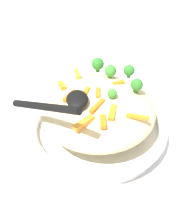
% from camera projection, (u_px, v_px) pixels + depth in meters
% --- Properties ---
extents(ground_plane, '(2.40, 2.40, 0.00)m').
position_uv_depth(ground_plane, '(98.00, 137.00, 0.58)').
color(ground_plane, silver).
extents(serving_bowl, '(0.29, 0.29, 0.04)m').
position_uv_depth(serving_bowl, '(98.00, 129.00, 0.57)').
color(serving_bowl, white).
rests_on(serving_bowl, ground_plane).
extents(pasta_mound, '(0.24, 0.23, 0.07)m').
position_uv_depth(pasta_mound, '(98.00, 109.00, 0.54)').
color(pasta_mound, beige).
rests_on(pasta_mound, serving_bowl).
extents(carrot_piece_0, '(0.04, 0.03, 0.01)m').
position_uv_depth(carrot_piece_0, '(97.00, 106.00, 0.48)').
color(carrot_piece_0, orange).
rests_on(carrot_piece_0, pasta_mound).
extents(carrot_piece_1, '(0.02, 0.03, 0.01)m').
position_uv_depth(carrot_piece_1, '(118.00, 83.00, 0.55)').
color(carrot_piece_1, orange).
rests_on(carrot_piece_1, pasta_mound).
extents(carrot_piece_2, '(0.03, 0.01, 0.01)m').
position_uv_depth(carrot_piece_2, '(104.00, 121.00, 0.46)').
color(carrot_piece_2, orange).
rests_on(carrot_piece_2, pasta_mound).
extents(carrot_piece_3, '(0.02, 0.04, 0.01)m').
position_uv_depth(carrot_piece_3, '(138.00, 117.00, 0.47)').
color(carrot_piece_3, orange).
rests_on(carrot_piece_3, pasta_mound).
extents(carrot_piece_4, '(0.03, 0.01, 0.01)m').
position_uv_depth(carrot_piece_4, '(97.00, 92.00, 0.52)').
color(carrot_piece_4, orange).
rests_on(carrot_piece_4, pasta_mound).
extents(carrot_piece_5, '(0.04, 0.04, 0.01)m').
position_uv_depth(carrot_piece_5, '(84.00, 123.00, 0.45)').
color(carrot_piece_5, orange).
rests_on(carrot_piece_5, pasta_mound).
extents(carrot_piece_6, '(0.04, 0.02, 0.01)m').
position_uv_depth(carrot_piece_6, '(113.00, 112.00, 0.48)').
color(carrot_piece_6, orange).
rests_on(carrot_piece_6, pasta_mound).
extents(carrot_piece_7, '(0.03, 0.02, 0.01)m').
position_uv_depth(carrot_piece_7, '(62.00, 85.00, 0.55)').
color(carrot_piece_7, orange).
rests_on(carrot_piece_7, pasta_mound).
extents(carrot_piece_8, '(0.03, 0.03, 0.01)m').
position_uv_depth(carrot_piece_8, '(70.00, 96.00, 0.51)').
color(carrot_piece_8, orange).
rests_on(carrot_piece_8, pasta_mound).
extents(carrot_piece_9, '(0.04, 0.02, 0.01)m').
position_uv_depth(carrot_piece_9, '(85.00, 94.00, 0.51)').
color(carrot_piece_9, orange).
rests_on(carrot_piece_9, pasta_mound).
extents(carrot_piece_10, '(0.04, 0.01, 0.01)m').
position_uv_depth(carrot_piece_10, '(77.00, 74.00, 0.59)').
color(carrot_piece_10, orange).
rests_on(carrot_piece_10, pasta_mound).
extents(broccoli_floret_0, '(0.02, 0.02, 0.03)m').
position_uv_depth(broccoli_floret_0, '(129.00, 71.00, 0.57)').
color(broccoli_floret_0, '#296820').
rests_on(broccoli_floret_0, pasta_mound).
extents(broccoli_floret_1, '(0.02, 0.02, 0.03)m').
position_uv_depth(broccoli_floret_1, '(137.00, 85.00, 0.52)').
color(broccoli_floret_1, '#296820').
rests_on(broccoli_floret_1, pasta_mound).
extents(broccoli_floret_2, '(0.02, 0.02, 0.02)m').
position_uv_depth(broccoli_floret_2, '(112.00, 94.00, 0.50)').
color(broccoli_floret_2, '#377928').
rests_on(broccoli_floret_2, pasta_mound).
extents(broccoli_floret_3, '(0.03, 0.03, 0.03)m').
position_uv_depth(broccoli_floret_3, '(98.00, 64.00, 0.59)').
color(broccoli_floret_3, '#296820').
rests_on(broccoli_floret_3, pasta_mound).
extents(broccoli_floret_4, '(0.03, 0.03, 0.03)m').
position_uv_depth(broccoli_floret_4, '(110.00, 71.00, 0.57)').
color(broccoli_floret_4, '#377928').
rests_on(broccoli_floret_4, pasta_mound).
extents(serving_spoon, '(0.14, 0.13, 0.07)m').
position_uv_depth(serving_spoon, '(66.00, 102.00, 0.46)').
color(serving_spoon, black).
rests_on(serving_spoon, pasta_mound).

